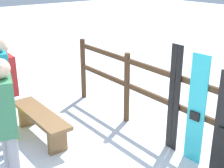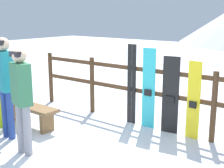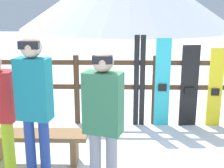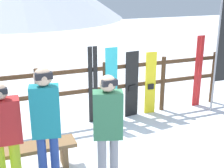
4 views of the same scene
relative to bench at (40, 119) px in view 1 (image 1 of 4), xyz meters
The scene contains 7 objects.
fence 2.34m from the bench, 39.55° to the left, with size 5.64×0.10×1.25m.
bench is the anchor object (origin of this frame).
person_red 0.76m from the bench, 129.37° to the right, with size 0.46×0.26×1.58m.
person_plaid_green 1.45m from the bench, 40.28° to the right, with size 0.44×0.32×1.69m.
person_teal 0.98m from the bench, 70.79° to the right, with size 0.40×0.27×1.80m.
ski_pair_black 2.11m from the bench, 43.34° to the left, with size 0.19×0.02×1.61m.
snowboard_cyan 2.40m from the bench, 36.59° to the left, with size 0.27×0.07×1.56m.
Camera 1 is at (2.42, -1.29, 2.58)m, focal length 50.00 mm.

